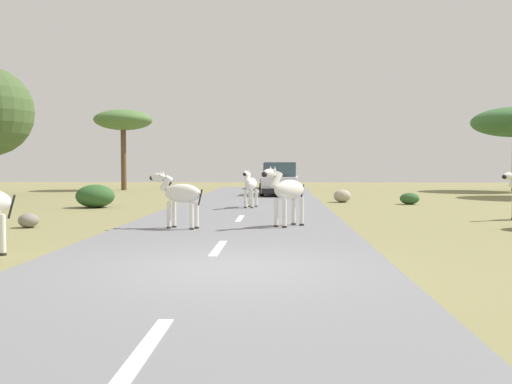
% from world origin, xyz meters
% --- Properties ---
extents(ground_plane, '(90.00, 90.00, 0.00)m').
position_xyz_m(ground_plane, '(0.00, 0.00, 0.00)').
color(ground_plane, olive).
extents(road, '(6.00, 64.00, 0.05)m').
position_xyz_m(road, '(-0.41, 0.00, 0.03)').
color(road, slate).
rests_on(road, ground_plane).
extents(lane_markings, '(0.16, 56.00, 0.01)m').
position_xyz_m(lane_markings, '(-0.41, -1.00, 0.05)').
color(lane_markings, silver).
rests_on(lane_markings, road).
extents(zebra_0, '(0.59, 1.52, 1.45)m').
position_xyz_m(zebra_0, '(-0.32, 12.31, 0.91)').
color(zebra_0, silver).
rests_on(zebra_0, road).
extents(zebra_2, '(1.47, 0.78, 1.45)m').
position_xyz_m(zebra_2, '(-1.74, 5.33, 0.92)').
color(zebra_2, silver).
rests_on(zebra_2, road).
extents(zebra_3, '(1.25, 1.40, 1.57)m').
position_xyz_m(zebra_3, '(0.96, 5.85, 0.99)').
color(zebra_3, silver).
rests_on(zebra_3, road).
extents(car_0, '(2.07, 4.37, 1.74)m').
position_xyz_m(car_0, '(0.52, 29.55, 0.85)').
color(car_0, red).
rests_on(car_0, road).
extents(car_1, '(2.15, 4.41, 1.74)m').
position_xyz_m(car_1, '(0.84, 21.26, 0.85)').
color(car_1, silver).
rests_on(car_1, road).
extents(tree_1, '(3.78, 3.78, 5.26)m').
position_xyz_m(tree_1, '(-9.44, 27.83, 4.53)').
color(tree_1, brown).
rests_on(tree_1, ground_plane).
extents(bush_1, '(0.81, 0.73, 0.48)m').
position_xyz_m(bush_1, '(6.22, 15.03, 0.24)').
color(bush_1, '#2D5628').
rests_on(bush_1, ground_plane).
extents(bush_3, '(1.49, 1.34, 0.89)m').
position_xyz_m(bush_3, '(-6.35, 12.72, 0.45)').
color(bush_3, '#2D5628').
rests_on(bush_3, ground_plane).
extents(rock_0, '(0.76, 0.76, 0.56)m').
position_xyz_m(rock_0, '(3.55, 16.20, 0.28)').
color(rock_0, '#A89E8C').
rests_on(rock_0, ground_plane).
extents(rock_2, '(0.53, 0.52, 0.38)m').
position_xyz_m(rock_2, '(-5.83, 5.78, 0.19)').
color(rock_2, gray).
rests_on(rock_2, ground_plane).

